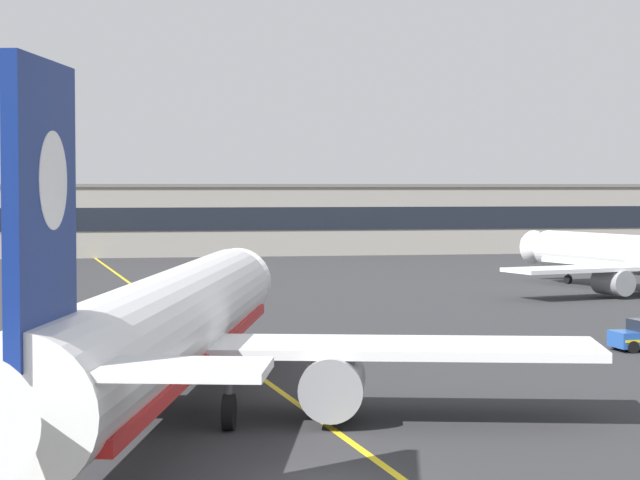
{
  "coord_description": "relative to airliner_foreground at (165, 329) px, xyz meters",
  "views": [
    {
      "loc": [
        -6.47,
        -34.39,
        8.63
      ],
      "look_at": [
        2.06,
        11.94,
        6.55
      ],
      "focal_mm": 68.5,
      "sensor_mm": 36.0,
      "label": 1
    }
  ],
  "objects": [
    {
      "name": "taxiway_centreline",
      "position": [
        3.98,
        19.33,
        -3.37
      ],
      "size": [
        14.43,
        179.47,
        0.01
      ],
      "primitive_type": "cube",
      "rotation": [
        0.0,
        0.0,
        0.08
      ],
      "color": "yellow",
      "rests_on": "ground"
    },
    {
      "name": "safety_cone_by_nose_gear",
      "position": [
        1.65,
        17.11,
        -3.11
      ],
      "size": [
        0.44,
        0.44,
        0.55
      ],
      "color": "orange",
      "rests_on": "ground"
    },
    {
      "name": "terminal_building",
      "position": [
        14.35,
        109.01,
        1.09
      ],
      "size": [
        149.45,
        12.4,
        8.9
      ],
      "color": "#9E998E",
      "rests_on": "ground"
    },
    {
      "name": "airliner_foreground",
      "position": [
        0.0,
        0.0,
        0.0
      ],
      "size": [
        32.21,
        40.96,
        11.65
      ],
      "color": "white",
      "rests_on": "ground"
    }
  ]
}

